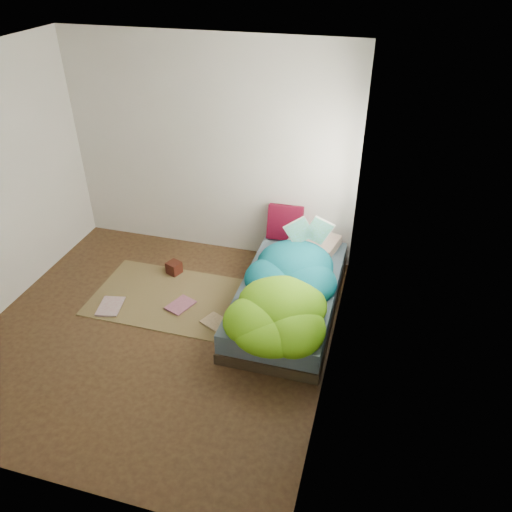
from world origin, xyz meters
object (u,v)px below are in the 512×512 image
Objects in this scene: pillow_magenta at (285,222)px; wooden_box at (174,268)px; floor_book_b at (173,302)px; bed at (289,297)px; open_book at (310,223)px; floor_book_a at (100,306)px.

pillow_magenta is 2.83× the size of wooden_box.
pillow_magenta is 1.39× the size of floor_book_b.
floor_book_b is (-1.24, -0.25, -0.14)m from bed.
wooden_box is 0.58m from floor_book_b.
pillow_magenta is at bearing 71.26° from floor_book_b.
wooden_box is at bearing 168.87° from bed.
bed is 0.82m from open_book.
open_book reaches higher than wooden_box.
floor_book_b reaches higher than floor_book_a.
open_book reaches higher than floor_book_a.
pillow_magenta is at bearing 111.47° from open_book.
wooden_box is (-1.56, -0.21, -0.73)m from open_book.
pillow_magenta is 1.43m from wooden_box.
floor_book_b is (-0.98, -1.16, -0.52)m from pillow_magenta.
floor_book_a is 1.12× the size of floor_book_b.
pillow_magenta is 0.61m from open_book.
bed is 4.57× the size of open_book.
wooden_box is (-1.46, 0.29, -0.08)m from bed.
floor_book_a is (-1.73, -1.45, -0.52)m from pillow_magenta.
floor_book_b is at bearing -168.72° from bed.
floor_book_a is (-0.53, -0.82, -0.06)m from wooden_box.
pillow_magenta is 2.32m from floor_book_a.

